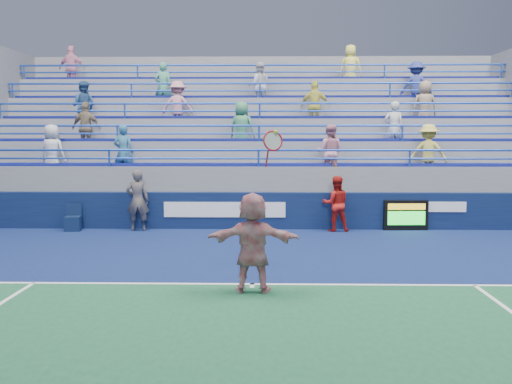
{
  "coord_description": "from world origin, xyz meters",
  "views": [
    {
      "loc": [
        0.29,
        -10.36,
        2.75
      ],
      "look_at": [
        0.01,
        2.5,
        1.5
      ],
      "focal_mm": 40.0,
      "sensor_mm": 36.0,
      "label": 1
    }
  ],
  "objects_px": {
    "serve_speed_board": "(406,215)",
    "line_judge": "(138,200)",
    "tennis_player": "(253,242)",
    "ball_girl": "(336,204)",
    "judge_chair": "(73,223)"
  },
  "relations": [
    {
      "from": "judge_chair",
      "to": "tennis_player",
      "type": "relative_size",
      "value": 0.27
    },
    {
      "from": "serve_speed_board",
      "to": "tennis_player",
      "type": "bearing_deg",
      "value": -122.52
    },
    {
      "from": "serve_speed_board",
      "to": "judge_chair",
      "type": "height_order",
      "value": "serve_speed_board"
    },
    {
      "from": "tennis_player",
      "to": "ball_girl",
      "type": "distance_m",
      "value": 6.93
    },
    {
      "from": "line_judge",
      "to": "ball_girl",
      "type": "distance_m",
      "value": 5.77
    },
    {
      "from": "serve_speed_board",
      "to": "line_judge",
      "type": "height_order",
      "value": "line_judge"
    },
    {
      "from": "serve_speed_board",
      "to": "ball_girl",
      "type": "distance_m",
      "value": 2.12
    },
    {
      "from": "judge_chair",
      "to": "serve_speed_board",
      "type": "bearing_deg",
      "value": 1.84
    },
    {
      "from": "ball_girl",
      "to": "serve_speed_board",
      "type": "bearing_deg",
      "value": -175.91
    },
    {
      "from": "judge_chair",
      "to": "ball_girl",
      "type": "distance_m",
      "value": 7.68
    },
    {
      "from": "serve_speed_board",
      "to": "tennis_player",
      "type": "height_order",
      "value": "tennis_player"
    },
    {
      "from": "tennis_player",
      "to": "judge_chair",
      "type": "bearing_deg",
      "value": 130.09
    },
    {
      "from": "tennis_player",
      "to": "line_judge",
      "type": "bearing_deg",
      "value": 118.53
    },
    {
      "from": "ball_girl",
      "to": "tennis_player",
      "type": "bearing_deg",
      "value": 69.7
    },
    {
      "from": "judge_chair",
      "to": "line_judge",
      "type": "distance_m",
      "value": 2.0
    }
  ]
}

